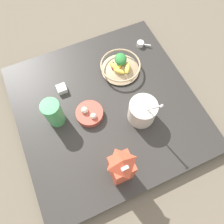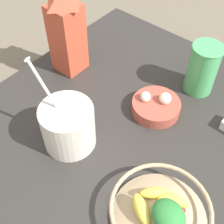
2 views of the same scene
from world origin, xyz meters
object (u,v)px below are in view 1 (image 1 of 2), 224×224
at_px(yogurt_tub, 142,111).
at_px(spice_jar, 62,89).
at_px(fruit_bowl, 120,66).
at_px(milk_carton, 121,168).
at_px(garlic_bowl, 89,114).
at_px(drinking_cup, 53,113).

height_order(yogurt_tub, spice_jar, yogurt_tub).
xyz_separation_m(fruit_bowl, spice_jar, (-0.34, 0.01, -0.02)).
bearing_deg(milk_carton, garlic_bowl, 93.44).
xyz_separation_m(fruit_bowl, milk_carton, (-0.24, -0.51, 0.10)).
bearing_deg(garlic_bowl, milk_carton, -86.56).
height_order(drinking_cup, garlic_bowl, drinking_cup).
height_order(milk_carton, spice_jar, milk_carton).
height_order(fruit_bowl, yogurt_tub, yogurt_tub).
distance_m(fruit_bowl, garlic_bowl, 0.32).
xyz_separation_m(yogurt_tub, garlic_bowl, (-0.23, 0.11, -0.05)).
bearing_deg(drinking_cup, fruit_bowl, 18.88).
distance_m(milk_carton, spice_jar, 0.55).
bearing_deg(milk_carton, fruit_bowl, 65.05).
xyz_separation_m(spice_jar, garlic_bowl, (0.08, -0.20, 0.01)).
bearing_deg(milk_carton, spice_jar, 100.94).
height_order(yogurt_tub, garlic_bowl, yogurt_tub).
distance_m(drinking_cup, garlic_bowl, 0.18).
distance_m(milk_carton, yogurt_tub, 0.31).
relative_size(fruit_bowl, yogurt_tub, 0.87).
distance_m(fruit_bowl, milk_carton, 0.58).
bearing_deg(yogurt_tub, garlic_bowl, 154.45).
bearing_deg(spice_jar, garlic_bowl, -67.56).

